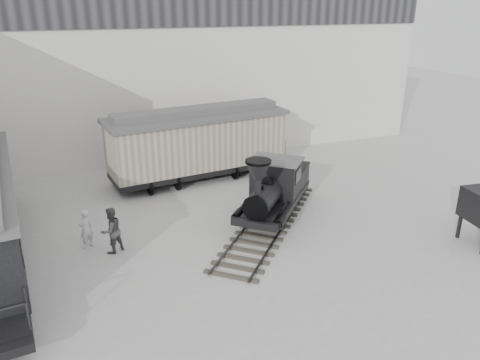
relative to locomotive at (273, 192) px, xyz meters
name	(u,v)px	position (x,y,z in m)	size (l,w,h in m)	color
ground	(272,269)	(-1.89, -4.04, -1.27)	(90.00, 90.00, 0.00)	#9E9E9B
north_wall	(171,69)	(-1.89, 10.94, 4.28)	(34.00, 2.51, 11.00)	silver
locomotive	(273,192)	(0.00, 0.00, 0.00)	(8.03, 8.74, 3.45)	black
boxcar	(198,142)	(-1.70, 6.21, 0.87)	(10.28, 4.28, 4.09)	black
visitor_a	(86,229)	(-8.22, 0.21, -0.45)	(0.60, 0.40, 1.66)	silver
visitor_b	(111,230)	(-7.30, -0.57, -0.32)	(0.93, 0.72, 1.91)	#464646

